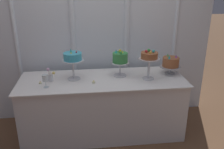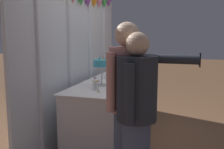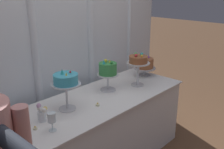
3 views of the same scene
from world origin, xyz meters
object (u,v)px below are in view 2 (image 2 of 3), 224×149
object	(u,v)px
wine_glass	(110,82)
tealight_near_left	(118,82)
flower_vase	(96,84)
guest_girl_blue_dress	(137,112)
cake_display_midleft	(112,63)
cake_display_rightmost	(123,63)
cake_table	(112,107)
cake_display_midright	(126,58)
cake_display_leftmost	(102,65)
guest_man_dark_suit	(127,100)
tealight_far_left	(98,91)

from	to	relation	value
wine_glass	tealight_near_left	size ratio (longest dim) A/B	3.81
flower_vase	guest_girl_blue_dress	distance (m)	1.14
cake_display_midleft	cake_display_rightmost	world-z (taller)	cake_display_midleft
cake_display_midleft	tealight_near_left	bearing A→B (deg)	-150.37
cake_table	cake_display_midright	bearing A→B (deg)	-6.28
cake_display_rightmost	tealight_near_left	distance (m)	1.08
cake_display_midleft	guest_girl_blue_dress	xyz separation A→B (m)	(-1.78, -0.79, -0.20)
cake_display_midleft	flower_vase	bearing A→B (deg)	-175.49
cake_display_rightmost	wine_glass	bearing A→B (deg)	-170.60
cake_display_midright	tealight_near_left	bearing A→B (deg)	-175.61
cake_display_midleft	tealight_near_left	size ratio (longest dim) A/B	8.74
cake_display_leftmost	guest_man_dark_suit	size ratio (longest dim) A/B	0.25
cake_display_leftmost	cake_display_midright	distance (m)	0.96
wine_glass	guest_girl_blue_dress	bearing A→B (deg)	-148.57
cake_table	guest_girl_blue_dress	bearing A→B (deg)	-155.55
cake_table	flower_vase	world-z (taller)	flower_vase
cake_display_rightmost	guest_man_dark_suit	bearing A→B (deg)	-164.26
cake_display_midright	tealight_far_left	world-z (taller)	cake_display_midright
flower_vase	guest_girl_blue_dress	size ratio (longest dim) A/B	0.11
cake_table	cake_display_rightmost	size ratio (longest dim) A/B	7.55
cake_display_leftmost	guest_man_dark_suit	bearing A→B (deg)	-149.13
wine_glass	guest_man_dark_suit	distance (m)	0.78
cake_display_rightmost	tealight_near_left	bearing A→B (deg)	-168.83
cake_table	tealight_far_left	world-z (taller)	tealight_far_left
cake_display_midleft	cake_display_midright	world-z (taller)	cake_display_midright
cake_display_midright	wine_glass	distance (m)	1.29
wine_glass	guest_man_dark_suit	world-z (taller)	guest_man_dark_suit
tealight_far_left	cake_table	bearing A→B (deg)	4.49
cake_display_midright	cake_display_leftmost	bearing A→B (deg)	173.79
cake_display_midright	guest_man_dark_suit	size ratio (longest dim) A/B	0.24
wine_glass	tealight_far_left	world-z (taller)	wine_glass
cake_display_leftmost	tealight_near_left	world-z (taller)	cake_display_leftmost
cake_table	wine_glass	distance (m)	0.88
cake_display_leftmost	guest_girl_blue_dress	distance (m)	1.41
flower_vase	cake_display_rightmost	bearing A→B (deg)	2.65
cake_display_midright	guest_man_dark_suit	distance (m)	2.02
tealight_near_left	guest_man_dark_suit	distance (m)	1.32
cake_display_leftmost	flower_vase	distance (m)	0.36
cake_display_midleft	guest_girl_blue_dress	world-z (taller)	guest_girl_blue_dress
wine_glass	guest_man_dark_suit	bearing A→B (deg)	-150.73
cake_display_midright	guest_girl_blue_dress	size ratio (longest dim) A/B	0.26
cake_table	wine_glass	size ratio (longest dim) A/B	13.39
guest_man_dark_suit	guest_girl_blue_dress	xyz separation A→B (m)	(-0.17, -0.14, -0.05)
tealight_far_left	cake_display_leftmost	bearing A→B (deg)	13.67
cake_display_midright	tealight_near_left	size ratio (longest dim) A/B	9.35
cake_display_midright	flower_vase	bearing A→B (deg)	176.33
guest_man_dark_suit	guest_girl_blue_dress	world-z (taller)	guest_man_dark_suit
cake_display_leftmost	flower_vase	size ratio (longest dim) A/B	2.31
cake_display_midright	cake_display_midleft	bearing A→B (deg)	156.48
wine_glass	cake_display_midright	bearing A→B (deg)	5.16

